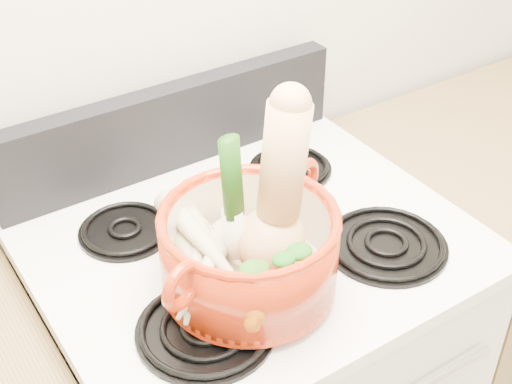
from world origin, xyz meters
TOP-DOWN VIEW (x-y plane):
  - cooktop at (0.00, 1.40)m, footprint 0.78×0.67m
  - control_backsplash at (0.00, 1.70)m, footprint 0.76×0.05m
  - burner_front_left at (-0.19, 1.24)m, footprint 0.22×0.22m
  - burner_front_right at (0.19, 1.24)m, footprint 0.22×0.22m
  - burner_back_left at (-0.19, 1.54)m, footprint 0.17×0.17m
  - burner_back_right at (0.19, 1.54)m, footprint 0.17×0.17m
  - dutch_oven at (-0.08, 1.28)m, footprint 0.38×0.38m
  - pot_handle_left at (-0.23, 1.22)m, footprint 0.08×0.05m
  - pot_handle_right at (0.07, 1.34)m, footprint 0.08×0.05m
  - squash at (-0.04, 1.27)m, footprint 0.16×0.13m
  - leek at (-0.09, 1.30)m, footprint 0.06×0.07m
  - ginger at (-0.07, 1.36)m, footprint 0.10×0.08m
  - parsnip_0 at (-0.15, 1.30)m, footprint 0.04×0.22m
  - parsnip_1 at (-0.17, 1.30)m, footprint 0.15×0.18m
  - parsnip_2 at (-0.11, 1.33)m, footprint 0.06×0.18m
  - parsnip_3 at (-0.18, 1.27)m, footprint 0.15×0.12m
  - parsnip_4 at (-0.13, 1.32)m, footprint 0.06×0.20m
  - parsnip_5 at (-0.14, 1.33)m, footprint 0.06×0.24m
  - carrot_0 at (-0.12, 1.23)m, footprint 0.07×0.15m
  - carrot_1 at (-0.14, 1.23)m, footprint 0.07×0.17m
  - carrot_2 at (-0.05, 1.25)m, footprint 0.07×0.18m
  - carrot_3 at (-0.11, 1.21)m, footprint 0.12×0.14m

SIDE VIEW (x-z plane):
  - cooktop at x=0.00m, z-range 0.92..0.95m
  - burner_front_left at x=-0.19m, z-range 0.95..0.97m
  - burner_front_right at x=0.19m, z-range 0.95..0.97m
  - burner_back_left at x=-0.19m, z-range 0.95..0.97m
  - burner_back_right at x=0.19m, z-range 0.95..0.97m
  - carrot_0 at x=-0.12m, z-range 0.99..1.03m
  - parsnip_0 at x=-0.15m, z-range 0.99..1.05m
  - ginger at x=-0.07m, z-range 1.00..1.04m
  - parsnip_1 at x=-0.17m, z-range 0.99..1.05m
  - carrot_1 at x=-0.14m, z-range 1.00..1.05m
  - carrot_2 at x=-0.05m, z-range 1.00..1.05m
  - parsnip_2 at x=-0.11m, z-range 1.00..1.06m
  - parsnip_3 at x=-0.18m, z-range 1.01..1.06m
  - carrot_3 at x=-0.11m, z-range 1.01..1.06m
  - dutch_oven at x=-0.08m, z-range 0.97..1.11m
  - control_backsplash at x=0.00m, z-range 0.95..1.13m
  - parsnip_4 at x=-0.13m, z-range 1.02..1.07m
  - parsnip_5 at x=-0.14m, z-range 1.02..1.09m
  - pot_handle_left at x=-0.23m, z-range 1.05..1.13m
  - pot_handle_right at x=0.07m, z-range 1.05..1.13m
  - leek at x=-0.09m, z-range 1.00..1.25m
  - squash at x=-0.04m, z-range 0.99..1.30m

